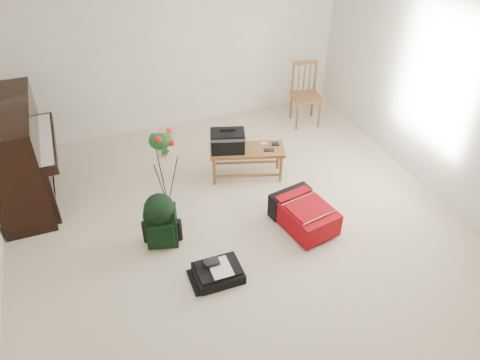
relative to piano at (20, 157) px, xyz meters
name	(u,v)px	position (x,y,z in m)	size (l,w,h in m)	color
floor	(243,237)	(2.19, -1.60, -0.60)	(5.00, 5.50, 0.01)	beige
ceiling	(245,10)	(2.19, -1.60, 1.90)	(5.00, 5.50, 0.01)	white
wall_back	(173,45)	(2.19, 1.15, 0.65)	(5.00, 0.04, 2.50)	white
wall_right	(454,100)	(4.69, -1.60, 0.65)	(0.04, 5.50, 2.50)	white
piano	(20,157)	(0.00, 0.00, 0.00)	(0.71, 1.50, 1.25)	black
bench	(235,146)	(2.48, -0.53, -0.09)	(1.01, 0.64, 0.73)	brown
dining_chair	(305,95)	(4.00, 0.51, -0.14)	(0.47, 0.47, 0.94)	brown
red_suitcase	(302,212)	(2.90, -1.60, -0.43)	(0.62, 0.81, 0.31)	#B10711
black_duffel	(218,272)	(1.74, -2.05, -0.53)	(0.47, 0.38, 0.20)	black
green_backpack	(161,218)	(1.33, -1.37, -0.24)	(0.37, 0.34, 0.66)	black
flower_stand	(164,170)	(1.53, -0.75, -0.07)	(0.43, 0.43, 1.08)	black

